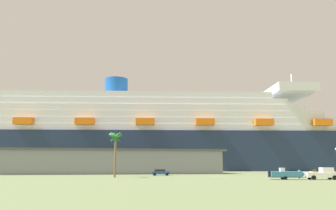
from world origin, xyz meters
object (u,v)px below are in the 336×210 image
(palm_tree, at_px, (116,140))
(parked_car_blue_suv, at_px, (160,172))
(small_boat_on_trailer, at_px, (289,174))
(parked_car_yellow_taxi, at_px, (319,172))
(pickup_truck, at_px, (323,174))
(cruise_ship, at_px, (173,139))

(palm_tree, distance_m, parked_car_blue_suv, 17.71)
(small_boat_on_trailer, xyz_separation_m, parked_car_yellow_taxi, (20.62, 25.61, -0.13))
(pickup_truck, xyz_separation_m, small_boat_on_trailer, (-6.13, 0.82, -0.08))
(parked_car_yellow_taxi, xyz_separation_m, parked_car_blue_suv, (-42.07, 1.06, 0.00))
(cruise_ship, relative_size, small_boat_on_trailer, 29.15)
(parked_car_blue_suv, bearing_deg, cruise_ship, 80.45)
(pickup_truck, relative_size, palm_tree, 0.59)
(pickup_truck, height_order, palm_tree, palm_tree)
(palm_tree, xyz_separation_m, parked_car_blue_suv, (11.01, 11.83, -7.24))
(pickup_truck, xyz_separation_m, parked_car_yellow_taxi, (14.49, 26.43, -0.21))
(palm_tree, height_order, parked_car_yellow_taxi, palm_tree)
(parked_car_blue_suv, bearing_deg, palm_tree, -132.94)
(parked_car_yellow_taxi, height_order, parked_car_blue_suv, same)
(small_boat_on_trailer, bearing_deg, pickup_truck, -7.61)
(pickup_truck, xyz_separation_m, parked_car_blue_suv, (-27.58, 27.49, -0.21))
(cruise_ship, bearing_deg, palm_tree, -105.47)
(pickup_truck, distance_m, parked_car_blue_suv, 38.94)
(pickup_truck, bearing_deg, palm_tree, 157.92)
(palm_tree, relative_size, parked_car_blue_suv, 2.05)
(parked_car_blue_suv, bearing_deg, small_boat_on_trailer, -51.19)
(parked_car_blue_suv, bearing_deg, pickup_truck, -44.90)
(small_boat_on_trailer, distance_m, parked_car_blue_suv, 34.22)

